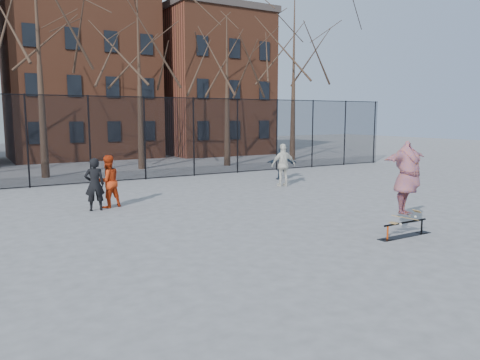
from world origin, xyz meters
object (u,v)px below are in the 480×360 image
skate_rail (405,230)px  bystander_white (283,165)px  bystander_black (95,184)px  bystander_red (108,182)px  skateboard (405,220)px  bystander_navy (282,164)px  skater (407,181)px

skate_rail → bystander_white: size_ratio=0.94×
bystander_black → bystander_red: bystander_red is taller
bystander_white → skateboard: bearing=87.6°
skate_rail → bystander_white: bearing=74.2°
skate_rail → bystander_red: size_ratio=0.99×
bystander_black → bystander_navy: 10.14m
skater → bystander_red: 9.51m
skater → bystander_white: (2.44, 8.57, -0.49)m
bystander_white → bystander_navy: (1.29, 1.84, -0.17)m
skateboard → bystander_red: size_ratio=0.50×
skate_rail → bystander_black: bearing=128.7°
skateboard → skater: 0.99m
bystander_white → bystander_navy: bystander_white is taller
skateboard → bystander_white: 8.93m
skate_rail → bystander_navy: size_ratio=1.14×
skater → bystander_black: 9.58m
bystander_black → bystander_white: bystander_white is taller
skate_rail → bystander_red: bystander_red is taller
skate_rail → skateboard: size_ratio=1.99×
skateboard → bystander_navy: bystander_navy is taller
skate_rail → skateboard: skateboard is taller
bystander_red → bystander_white: bearing=172.1°
bystander_navy → skate_rail: bearing=100.0°
bystander_white → bystander_navy: size_ratio=1.22×
skate_rail → bystander_white: 8.94m
skater → bystander_black: (-5.97, 7.47, -0.56)m
skateboard → skater: bearing=-90.0°
bystander_navy → bystander_red: bearing=45.7°
skateboard → skate_rail: bearing=-0.0°
skate_rail → skateboard: 0.29m
bystander_black → skater: bearing=137.7°
skate_rail → skater: bearing=180.0°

